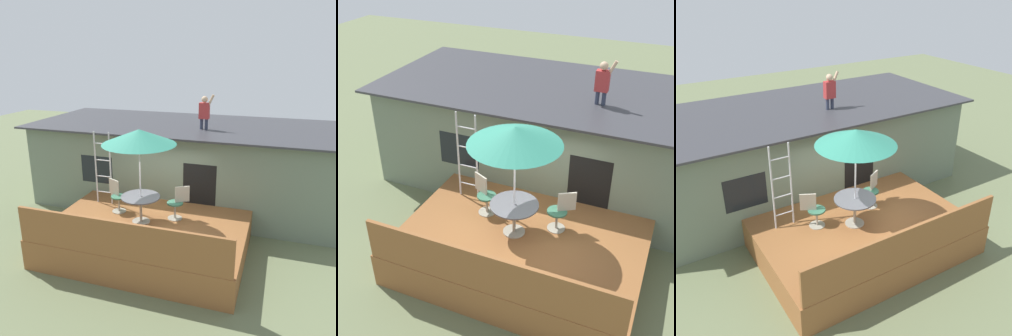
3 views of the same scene
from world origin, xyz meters
TOP-DOWN VIEW (x-y plane):
  - ground_plane at (0.00, 0.00)m, footprint 40.00×40.00m
  - house at (-0.00, 3.60)m, footprint 10.50×4.50m
  - deck at (0.00, 0.00)m, footprint 5.20×3.81m
  - deck_railing at (0.00, -1.85)m, footprint 5.10×0.08m
  - patio_table at (-0.20, -0.04)m, footprint 1.04×1.04m
  - patio_umbrella at (-0.20, -0.04)m, footprint 1.90×1.90m
  - step_ladder at (-1.73, 0.81)m, footprint 0.52×0.04m
  - person_figure at (0.81, 2.93)m, footprint 0.47×0.20m
  - patio_chair_left at (-1.11, 0.41)m, footprint 0.59×0.44m
  - patio_chair_right at (0.67, 0.48)m, footprint 0.57×0.44m

SIDE VIEW (x-z plane):
  - ground_plane at x=0.00m, z-range 0.00..0.00m
  - deck at x=0.00m, z-range 0.00..0.80m
  - deck_railing at x=0.00m, z-range 0.80..1.70m
  - patio_chair_left at x=-1.11m, z-range 0.80..1.72m
  - patio_chair_right at x=0.67m, z-range 0.80..1.72m
  - patio_table at x=-0.20m, z-range 1.01..1.76m
  - house at x=0.00m, z-range 0.01..2.82m
  - step_ladder at x=-1.73m, z-range 0.80..3.00m
  - patio_umbrella at x=-0.20m, z-range 1.88..4.42m
  - person_figure at x=0.81m, z-range 2.87..3.98m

